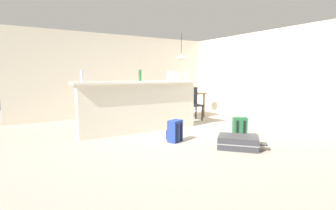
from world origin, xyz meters
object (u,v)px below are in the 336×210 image
Objects in this scene: bottle_white at (184,76)px; suitcase_flat_charcoal at (238,142)px; bottle_clear at (82,76)px; dining_table at (184,96)px; backpack_green at (240,128)px; dining_chair_near_partition at (193,102)px; grocery_bag at (173,76)px; bottle_green at (140,75)px; pendant_lamp at (181,56)px; backpack_blue at (175,131)px.

bottle_white is 0.25× the size of suitcase_flat_charcoal.
bottle_clear is 0.20× the size of dining_table.
dining_chair_near_partition is at bearing 78.04° from backpack_green.
grocery_bag is at bearing -135.03° from dining_table.
dining_chair_near_partition is at bearing 18.40° from bottle_green.
bottle_clear is at bearing -158.86° from dining_table.
pendant_lamp is (-0.08, 0.06, 1.19)m from dining_table.
pendant_lamp is at bearing 22.48° from bottle_clear.
grocery_bag is at bearing -131.67° from pendant_lamp.
bottle_white is 0.19× the size of dining_table.
bottle_white is 1.21m from dining_chair_near_partition.
suitcase_flat_charcoal is 0.85m from backpack_green.
grocery_bag is 1.97m from backpack_green.
grocery_bag is 0.62× the size of backpack_blue.
bottle_green is 1.24m from bottle_white.
bottle_green is at bearing -177.62° from grocery_bag.
dining_chair_near_partition is at bearing -100.27° from dining_table.
suitcase_flat_charcoal is (2.15, -1.99, -1.15)m from bottle_clear.
dining_table is at bearing 50.65° from backpack_blue.
pendant_lamp is at bearing 52.53° from backpack_blue.
bottle_green is 0.32× the size of pendant_lamp.
bottle_white is 0.51× the size of backpack_green.
dining_chair_near_partition is at bearing -92.03° from pendant_lamp.
bottle_green reaches higher than dining_table.
pendant_lamp is at bearing 58.03° from bottle_white.
bottle_white reaches higher than suitcase_flat_charcoal.
bottle_clear reaches higher than dining_table.
pendant_lamp is at bearing 48.33° from grocery_bag.
dining_table is 2.62× the size of backpack_blue.
pendant_lamp reaches higher than bottle_clear.
backpack_green is at bearing -27.13° from bottle_clear.
bottle_green reaches higher than bottle_white.
bottle_green reaches higher than grocery_bag.
pendant_lamp reaches higher than dining_table.
pendant_lamp is 3.92m from suitcase_flat_charcoal.
pendant_lamp is (0.02, 0.61, 1.32)m from dining_chair_near_partition.
dining_table is 1.18× the size of dining_chair_near_partition.
bottle_white is at bearing -121.97° from pendant_lamp.
pendant_lamp is at bearing 71.47° from suitcase_flat_charcoal.
grocery_bag reaches higher than dining_table.
bottle_clear is 1.27m from bottle_green.
backpack_green is at bearing -101.96° from dining_chair_near_partition.
bottle_clear is 0.26× the size of suitcase_flat_charcoal.
pendant_lamp reaches higher than bottle_white.
bottle_white is 1.88m from backpack_blue.
backpack_blue is at bearing -132.54° from bottle_white.
bottle_white is 0.23× the size of dining_chair_near_partition.
dining_chair_near_partition is 2.21× the size of backpack_blue.
bottle_green reaches higher than suitcase_flat_charcoal.
suitcase_flat_charcoal is 2.01× the size of backpack_green.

